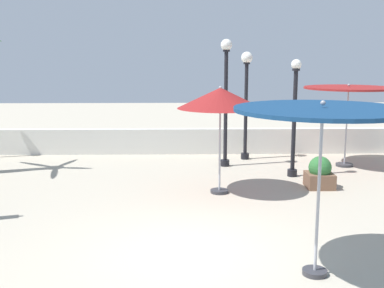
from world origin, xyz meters
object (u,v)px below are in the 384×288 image
planter (320,174)px  lamp_post_3 (294,114)px  lamp_post_0 (246,92)px  patio_umbrella_2 (220,99)px  patio_umbrella_1 (322,116)px  lamp_post_1 (226,91)px  patio_umbrella_3 (348,92)px

planter → lamp_post_3: bearing=109.1°
lamp_post_0 → patio_umbrella_2: bearing=-106.3°
patio_umbrella_1 → lamp_post_1: size_ratio=0.70×
patio_umbrella_2 → lamp_post_0: (1.20, 4.09, -0.14)m
lamp_post_0 → patio_umbrella_1: bearing=-90.2°
patio_umbrella_2 → planter: (2.70, 0.43, -2.03)m
lamp_post_0 → lamp_post_1: size_ratio=0.91×
lamp_post_0 → planter: lamp_post_0 is taller
patio_umbrella_1 → lamp_post_0: bearing=89.8°
lamp_post_0 → planter: (1.50, -3.67, -1.89)m
patio_umbrella_2 → lamp_post_0: lamp_post_0 is taller
lamp_post_3 → planter: lamp_post_3 is taller
patio_umbrella_1 → lamp_post_3: (1.10, 6.40, -0.75)m
patio_umbrella_1 → lamp_post_1: 7.80m
lamp_post_0 → lamp_post_3: bearing=-66.1°
patio_umbrella_2 → planter: 3.40m
patio_umbrella_1 → patio_umbrella_3: patio_umbrella_1 is taller
patio_umbrella_2 → lamp_post_1: (0.42, 3.05, -0.02)m
lamp_post_3 → planter: bearing=-70.9°
patio_umbrella_3 → lamp_post_3: 2.40m
lamp_post_0 → planter: size_ratio=4.23×
planter → patio_umbrella_2: bearing=-171.0°
patio_umbrella_3 → planter: patio_umbrella_3 is taller
lamp_post_0 → lamp_post_3: 2.67m
lamp_post_3 → planter: (0.44, -1.26, -1.43)m
patio_umbrella_2 → planter: patio_umbrella_2 is taller
patio_umbrella_2 → lamp_post_1: bearing=82.2°
patio_umbrella_2 → lamp_post_1: 3.08m
patio_umbrella_3 → lamp_post_1: 3.81m
lamp_post_1 → patio_umbrella_3: bearing=-1.4°
patio_umbrella_1 → planter: patio_umbrella_1 is taller
lamp_post_3 → patio_umbrella_3: bearing=32.8°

